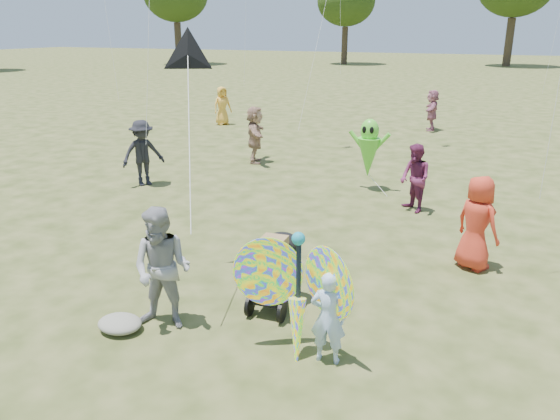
% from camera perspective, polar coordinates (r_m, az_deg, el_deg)
% --- Properties ---
extents(ground, '(160.00, 160.00, 0.00)m').
position_cam_1_polar(ground, '(7.61, -3.04, -11.43)').
color(ground, '#51592B').
rests_on(ground, ground).
extents(child_girl, '(0.45, 0.33, 1.16)m').
position_cam_1_polar(child_girl, '(6.52, 5.05, -11.12)').
color(child_girl, '#A6C3EC').
rests_on(child_girl, ground).
extents(adult_man, '(0.89, 0.75, 1.66)m').
position_cam_1_polar(adult_man, '(7.26, -12.20, -6.06)').
color(adult_man, '#939297').
rests_on(adult_man, ground).
extents(grey_bag, '(0.61, 0.50, 0.19)m').
position_cam_1_polar(grey_bag, '(7.63, -16.39, -11.32)').
color(grey_bag, gray).
rests_on(grey_bag, ground).
extents(crowd_a, '(0.92, 0.85, 1.57)m').
position_cam_1_polar(crowd_a, '(9.40, 19.90, -1.29)').
color(crowd_a, red).
rests_on(crowd_a, ground).
extents(crowd_b, '(1.11, 1.22, 1.64)m').
position_cam_1_polar(crowd_b, '(14.06, -14.15, 5.79)').
color(crowd_b, black).
rests_on(crowd_b, ground).
extents(crowd_d, '(1.06, 1.59, 1.65)m').
position_cam_1_polar(crowd_d, '(16.03, -2.63, 7.88)').
color(crowd_d, tan).
rests_on(crowd_d, ground).
extents(crowd_e, '(0.89, 0.90, 1.47)m').
position_cam_1_polar(crowd_e, '(12.00, 13.92, 3.23)').
color(crowd_e, '#682248').
rests_on(crowd_e, ground).
extents(crowd_g, '(0.84, 0.89, 1.53)m').
position_cam_1_polar(crowd_g, '(22.60, -6.05, 10.79)').
color(crowd_g, gold).
rests_on(crowd_g, ground).
extents(crowd_j, '(0.64, 1.48, 1.54)m').
position_cam_1_polar(crowd_j, '(21.97, 15.59, 10.02)').
color(crowd_j, '#A75F76').
rests_on(crowd_j, ground).
extents(jogging_stroller, '(0.55, 1.07, 1.09)m').
position_cam_1_polar(jogging_stroller, '(7.69, -0.33, -5.93)').
color(jogging_stroller, black).
rests_on(jogging_stroller, ground).
extents(butterfly_kite, '(1.74, 0.75, 1.77)m').
position_cam_1_polar(butterfly_kite, '(6.56, 1.85, -8.79)').
color(butterfly_kite, '#FF3428').
rests_on(butterfly_kite, ground).
extents(delta_kite_rig, '(1.48, 2.11, 2.49)m').
position_cam_1_polar(delta_kite_rig, '(8.53, -9.62, 15.59)').
color(delta_kite_rig, black).
rests_on(delta_kite_rig, ground).
extents(alien_kite, '(1.12, 0.69, 1.74)m').
position_cam_1_polar(alien_kite, '(13.39, 9.25, 6.15)').
color(alien_kite, '#5AD632').
rests_on(alien_kite, ground).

